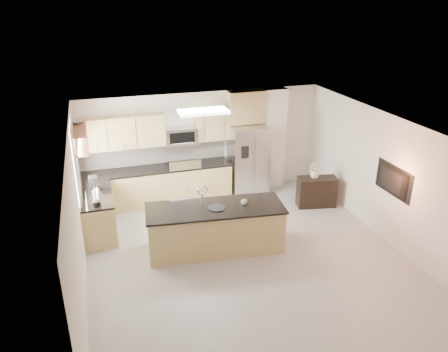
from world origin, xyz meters
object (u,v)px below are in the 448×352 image
object	(u,v)px
cup	(244,202)
blender	(96,199)
flower_vase	(316,164)
kettle	(98,192)
credenza	(317,192)
platter	(217,208)
refrigerator	(248,160)
bowl	(78,121)
range	(184,182)
television	(390,181)
island	(215,228)
coffee_maker	(94,184)
microwave	(181,136)

from	to	relation	value
cup	blender	size ratio (longest dim) A/B	0.35
flower_vase	kettle	bearing A→B (deg)	-179.48
credenza	platter	xyz separation A→B (m)	(-2.84, -1.18, 0.57)
refrigerator	cup	bearing A→B (deg)	-111.81
refrigerator	bowl	xyz separation A→B (m)	(-3.91, -0.61, 1.49)
refrigerator	platter	xyz separation A→B (m)	(-1.52, -2.40, 0.05)
credenza	kettle	size ratio (longest dim) A/B	3.36
range	television	xyz separation A→B (m)	(3.51, -3.12, 0.88)
range	cup	size ratio (longest dim) A/B	9.45
kettle	island	bearing A→B (deg)	-28.15
coffee_maker	platter	bearing A→B (deg)	-34.95
platter	blender	world-z (taller)	blender
platter	flower_vase	world-z (taller)	flower_vase
blender	bowl	size ratio (longest dim) A/B	0.98
platter	television	size ratio (longest dim) A/B	0.32
refrigerator	kettle	xyz separation A→B (m)	(-3.68, -1.20, 0.15)
refrigerator	blender	world-z (taller)	refrigerator
island	television	xyz separation A→B (m)	(3.39, -0.72, 0.88)
kettle	microwave	bearing A→B (deg)	34.18
credenza	television	bearing A→B (deg)	-62.48
flower_vase	island	bearing A→B (deg)	-157.13
microwave	television	distance (m)	4.79
credenza	cup	xyz separation A→B (m)	(-2.28, -1.18, 0.61)
refrigerator	coffee_maker	size ratio (longest dim) A/B	5.59
range	refrigerator	size ratio (longest dim) A/B	0.64
platter	kettle	world-z (taller)	kettle
island	blender	xyz separation A→B (m)	(-2.19, 0.76, 0.60)
refrigerator	range	bearing A→B (deg)	178.40
range	bowl	xyz separation A→B (m)	(-2.25, -0.66, 1.91)
cup	blender	world-z (taller)	blender
refrigerator	blender	size ratio (longest dim) A/B	5.19
range	microwave	xyz separation A→B (m)	(0.00, 0.12, 1.16)
island	coffee_maker	world-z (taller)	island
blender	television	xyz separation A→B (m)	(5.58, -1.48, 0.28)
refrigerator	blender	bearing A→B (deg)	-156.88
island	range	bearing A→B (deg)	99.35
cup	television	xyz separation A→B (m)	(2.81, -0.67, 0.37)
coffee_maker	flower_vase	bearing A→B (deg)	-3.62
flower_vase	range	bearing A→B (deg)	157.73
refrigerator	island	world-z (taller)	refrigerator
platter	television	bearing A→B (deg)	-11.28
blender	range	bearing A→B (deg)	38.34
island	television	bearing A→B (deg)	-5.52
microwave	coffee_maker	bearing A→B (deg)	-154.23
television	bowl	bearing A→B (deg)	66.88
island	flower_vase	size ratio (longest dim) A/B	4.35
credenza	television	world-z (taller)	television
credenza	blender	xyz separation A→B (m)	(-5.05, -0.37, 0.70)
range	credenza	size ratio (longest dim) A/B	1.25
microwave	bowl	world-z (taller)	bowl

